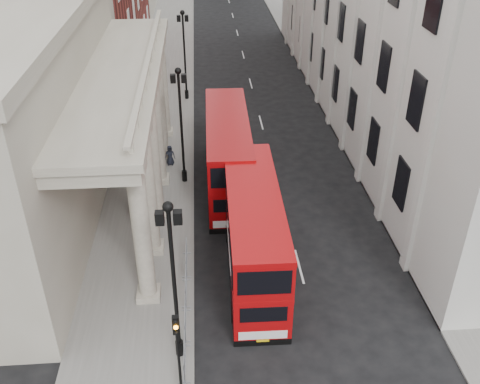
{
  "coord_description": "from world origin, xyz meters",
  "views": [
    {
      "loc": [
        0.88,
        -13.34,
        19.36
      ],
      "look_at": [
        2.85,
        12.97,
        3.27
      ],
      "focal_mm": 40.0,
      "sensor_mm": 36.0,
      "label": 1
    }
  ],
  "objects": [
    {
      "name": "bus_far",
      "position": [
        2.49,
        19.26,
        2.65
      ],
      "size": [
        3.02,
        11.77,
        5.06
      ],
      "rotation": [
        0.0,
        0.0,
        -0.02
      ],
      "color": "#950609",
      "rests_on": "ground"
    },
    {
      "name": "portico_building",
      "position": [
        -10.5,
        18.0,
        6.0
      ],
      "size": [
        9.0,
        28.0,
        12.0
      ],
      "primitive_type": "cube",
      "color": "gray",
      "rests_on": "ground"
    },
    {
      "name": "pedestrian_b",
      "position": [
        -3.29,
        15.42,
        0.98
      ],
      "size": [
        1.06,
        1.0,
        1.72
      ],
      "primitive_type": "imported",
      "rotation": [
        0.0,
        0.0,
        3.71
      ],
      "color": "black",
      "rests_on": "sidewalk_west"
    },
    {
      "name": "sidewalk_west",
      "position": [
        -3.0,
        30.0,
        0.06
      ],
      "size": [
        6.0,
        140.0,
        0.12
      ],
      "primitive_type": "cube",
      "color": "slate",
      "rests_on": "ground"
    },
    {
      "name": "crowd_barriers",
      "position": [
        -0.35,
        2.23,
        0.67
      ],
      "size": [
        0.5,
        18.75,
        1.1
      ],
      "color": "gray",
      "rests_on": "sidewalk_west"
    },
    {
      "name": "traffic_light",
      "position": [
        -0.5,
        1.98,
        3.11
      ],
      "size": [
        0.28,
        0.33,
        4.3
      ],
      "color": "black",
      "rests_on": "sidewalk_west"
    },
    {
      "name": "pedestrian_c",
      "position": [
        -1.7,
        22.51,
        0.9
      ],
      "size": [
        0.77,
        0.51,
        1.55
      ],
      "primitive_type": "imported",
      "rotation": [
        0.0,
        0.0,
        6.3
      ],
      "color": "black",
      "rests_on": "sidewalk_west"
    },
    {
      "name": "lamp_post_mid",
      "position": [
        -0.6,
        20.0,
        4.91
      ],
      "size": [
        1.05,
        0.44,
        8.32
      ],
      "color": "black",
      "rests_on": "sidewalk_west"
    },
    {
      "name": "bus_near",
      "position": [
        3.36,
        10.0,
        2.59
      ],
      "size": [
        2.94,
        11.5,
        4.95
      ],
      "rotation": [
        0.0,
        0.0,
        -0.01
      ],
      "color": "#A1070A",
      "rests_on": "ground"
    },
    {
      "name": "lamp_post_north",
      "position": [
        -0.6,
        36.0,
        4.91
      ],
      "size": [
        1.05,
        0.44,
        8.32
      ],
      "color": "black",
      "rests_on": "sidewalk_west"
    },
    {
      "name": "kerb",
      "position": [
        -0.05,
        30.0,
        0.07
      ],
      "size": [
        0.2,
        140.0,
        0.14
      ],
      "primitive_type": "cube",
      "color": "slate",
      "rests_on": "ground"
    },
    {
      "name": "lamp_post_south",
      "position": [
        -0.6,
        4.0,
        4.91
      ],
      "size": [
        1.05,
        0.44,
        8.32
      ],
      "color": "black",
      "rests_on": "sidewalk_west"
    },
    {
      "name": "pedestrian_a",
      "position": [
        -3.8,
        16.17,
        0.89
      ],
      "size": [
        0.67,
        0.61,
        1.53
      ],
      "primitive_type": "imported",
      "rotation": [
        0.0,
        0.0,
        0.55
      ],
      "color": "black",
      "rests_on": "sidewalk_west"
    },
    {
      "name": "sidewalk_east",
      "position": [
        13.5,
        30.0,
        0.06
      ],
      "size": [
        3.0,
        140.0,
        0.12
      ],
      "primitive_type": "cube",
      "color": "slate",
      "rests_on": "ground"
    }
  ]
}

